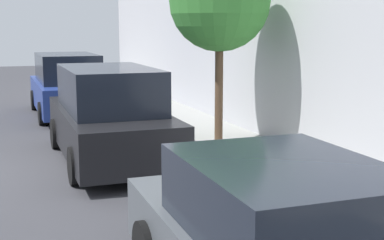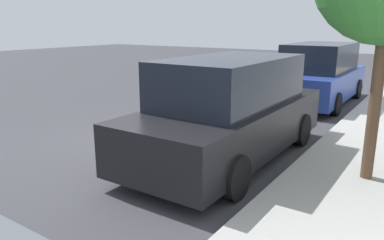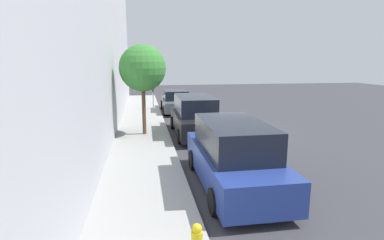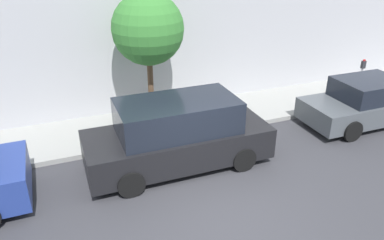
% 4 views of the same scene
% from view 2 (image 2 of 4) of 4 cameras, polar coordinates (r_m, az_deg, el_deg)
% --- Properties ---
extents(ground_plane, '(60.00, 60.00, 0.00)m').
position_cam_2_polar(ground_plane, '(8.35, -8.69, -3.06)').
color(ground_plane, '#38383D').
extents(sidewalk, '(2.50, 32.00, 0.15)m').
position_cam_2_polar(sidewalk, '(6.37, 25.41, -9.24)').
color(sidewalk, '#9E9E99').
rests_on(sidewalk, ground_plane).
extents(parked_minivan_second, '(2.02, 4.92, 1.90)m').
position_cam_2_polar(parked_minivan_second, '(7.00, 5.82, 1.45)').
color(parked_minivan_second, black).
rests_on(parked_minivan_second, ground_plane).
extents(parked_minivan_third, '(2.02, 4.91, 1.90)m').
position_cam_2_polar(parked_minivan_third, '(12.73, 18.86, 6.59)').
color(parked_minivan_third, navy).
rests_on(parked_minivan_third, ground_plane).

